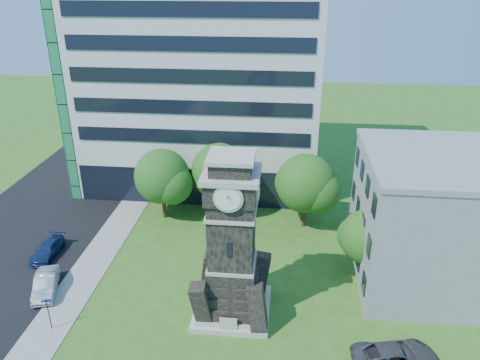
# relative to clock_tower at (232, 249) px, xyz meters

# --- Properties ---
(ground) EXTENTS (160.00, 160.00, 0.00)m
(ground) POSITION_rel_clock_tower_xyz_m (-3.00, -2.00, -5.28)
(ground) COLOR #32601B
(ground) RESTS_ON ground
(sidewalk) EXTENTS (3.00, 70.00, 0.06)m
(sidewalk) POSITION_rel_clock_tower_xyz_m (-12.50, 3.00, -5.25)
(sidewalk) COLOR gray
(sidewalk) RESTS_ON ground
(clock_tower) EXTENTS (5.40, 5.40, 12.22)m
(clock_tower) POSITION_rel_clock_tower_xyz_m (0.00, 0.00, 0.00)
(clock_tower) COLOR #B5AD9E
(clock_tower) RESTS_ON ground
(office_tall) EXTENTS (26.20, 15.11, 28.60)m
(office_tall) POSITION_rel_clock_tower_xyz_m (-6.20, 23.84, 8.94)
(office_tall) COLOR silver
(office_tall) RESTS_ON ground
(office_low) EXTENTS (15.20, 12.20, 10.40)m
(office_low) POSITION_rel_clock_tower_xyz_m (16.97, 6.00, -0.07)
(office_low) COLOR gray
(office_low) RESTS_ON ground
(car_street_mid) EXTENTS (2.76, 4.59, 1.43)m
(car_street_mid) POSITION_rel_clock_tower_xyz_m (-14.59, 0.70, -4.57)
(car_street_mid) COLOR #999BA0
(car_street_mid) RESTS_ON ground
(car_street_north) EXTENTS (1.77, 4.24, 1.22)m
(car_street_north) POSITION_rel_clock_tower_xyz_m (-16.84, 5.45, -4.67)
(car_street_north) COLOR navy
(car_street_north) RESTS_ON ground
(car_east_lot) EXTENTS (5.83, 3.61, 1.51)m
(car_east_lot) POSITION_rel_clock_tower_xyz_m (10.77, -4.16, -4.53)
(car_east_lot) COLOR #46464B
(car_east_lot) RESTS_ON ground
(park_bench) EXTENTS (1.76, 0.47, 0.91)m
(park_bench) POSITION_rel_clock_tower_xyz_m (-0.80, -0.91, -4.80)
(park_bench) COLOR black
(park_bench) RESTS_ON ground
(street_sign) EXTENTS (0.62, 0.06, 2.58)m
(street_sign) POSITION_rel_clock_tower_xyz_m (-12.27, -3.25, -3.67)
(street_sign) COLOR black
(street_sign) RESTS_ON ground
(tree_nw) EXTENTS (5.93, 5.39, 7.18)m
(tree_nw) POSITION_rel_clock_tower_xyz_m (-8.40, 13.44, -0.98)
(tree_nw) COLOR #332114
(tree_nw) RESTS_ON ground
(tree_nc) EXTENTS (6.22, 5.66, 7.46)m
(tree_nc) POSITION_rel_clock_tower_xyz_m (-2.93, 14.90, -0.84)
(tree_nc) COLOR #332114
(tree_nc) RESTS_ON ground
(tree_ne) EXTENTS (6.16, 5.60, 7.35)m
(tree_ne) POSITION_rel_clock_tower_xyz_m (5.48, 13.07, -0.92)
(tree_ne) COLOR #332114
(tree_ne) RESTS_ON ground
(tree_east) EXTENTS (4.82, 4.38, 5.90)m
(tree_east) POSITION_rel_clock_tower_xyz_m (10.12, 5.26, -1.73)
(tree_east) COLOR #332114
(tree_east) RESTS_ON ground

